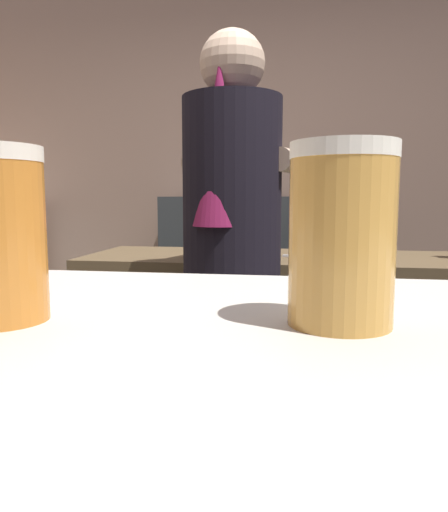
{
  "coord_description": "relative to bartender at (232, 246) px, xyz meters",
  "views": [
    {
      "loc": [
        0.23,
        -1.38,
        1.17
      ],
      "look_at": [
        0.13,
        -0.75,
        1.09
      ],
      "focal_mm": 33.51,
      "sensor_mm": 36.0,
      "label": 1
    }
  ],
  "objects": [
    {
      "name": "back_shelf",
      "position": [
        -0.25,
        1.66,
        -0.41
      ],
      "size": [
        0.93,
        0.36,
        1.18
      ],
      "primitive_type": "cube",
      "color": "#32383A",
      "rests_on": "ground"
    },
    {
      "name": "prep_counter",
      "position": [
        0.35,
        0.46,
        -0.54
      ],
      "size": [
        2.1,
        0.6,
        0.92
      ],
      "primitive_type": "cube",
      "color": "brown",
      "rests_on": "ground"
    },
    {
      "name": "wall_back",
      "position": [
        -0.0,
        1.94,
        0.35
      ],
      "size": [
        5.2,
        0.1,
        2.7
      ],
      "primitive_type": "cube",
      "color": "gray",
      "rests_on": "ground"
    },
    {
      "name": "pint_glass_far",
      "position": [
        0.26,
        -1.27,
        0.14
      ],
      "size": [
        0.08,
        0.08,
        0.14
      ],
      "color": "gold",
      "rests_on": "bar_counter"
    },
    {
      "name": "mixing_bowl",
      "position": [
        -0.06,
        0.42,
        -0.06
      ],
      "size": [
        0.2,
        0.2,
        0.06
      ],
      "primitive_type": "cylinder",
      "color": "beige",
      "rests_on": "prep_counter"
    },
    {
      "name": "chefs_knife",
      "position": [
        0.28,
        0.41,
        -0.08
      ],
      "size": [
        0.24,
        0.06,
        0.01
      ],
      "primitive_type": "cube",
      "rotation": [
        0.0,
        0.0,
        -0.13
      ],
      "color": "silver",
      "rests_on": "prep_counter"
    },
    {
      "name": "bottle_soy",
      "position": [
        -0.28,
        1.59,
        0.25
      ],
      "size": [
        0.06,
        0.06,
        0.18
      ],
      "color": "#354FA0",
      "rests_on": "back_shelf"
    },
    {
      "name": "bottle_vinegar",
      "position": [
        -0.36,
        1.68,
        0.25
      ],
      "size": [
        0.05,
        0.05,
        0.19
      ],
      "color": "#2B50A0",
      "rests_on": "back_shelf"
    },
    {
      "name": "bottle_olive_oil",
      "position": [
        -0.14,
        1.75,
        0.27
      ],
      "size": [
        0.07,
        0.07,
        0.23
      ],
      "color": "#D6D076",
      "rests_on": "back_shelf"
    },
    {
      "name": "bartender",
      "position": [
        0.0,
        0.0,
        0.0
      ],
      "size": [
        0.5,
        0.55,
        1.72
      ],
      "rotation": [
        0.0,
        0.0,
        1.26
      ],
      "color": "#383430",
      "rests_on": "ground"
    }
  ]
}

